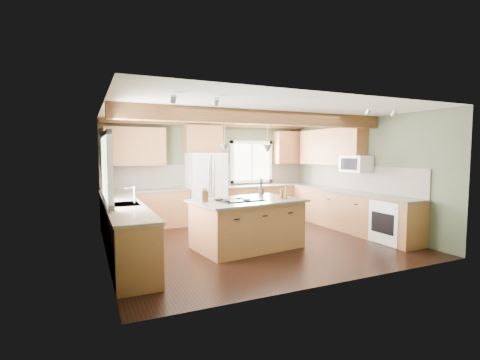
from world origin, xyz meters
name	(u,v)px	position (x,y,z in m)	size (l,w,h in m)	color
floor	(254,241)	(0.00, 0.00, 0.00)	(5.60, 5.60, 0.00)	black
ceiling	(254,112)	(0.00, 0.00, 2.60)	(5.60, 5.60, 0.00)	silver
wall_back	(212,172)	(0.00, 2.50, 1.30)	(5.60, 5.60, 0.00)	#4A543B
wall_left	(105,183)	(-2.80, 0.00, 1.30)	(5.00, 5.00, 0.00)	#4A543B
wall_right	(361,174)	(2.80, 0.00, 1.30)	(5.00, 5.00, 0.00)	#4A543B
ceiling_beam	(262,118)	(0.00, -0.33, 2.47)	(5.55, 0.26, 0.26)	#4E2816
soffit_trim	(213,124)	(0.00, 2.40, 2.54)	(5.55, 0.20, 0.10)	#4E2816
backsplash_back	(212,175)	(0.00, 2.48, 1.21)	(5.58, 0.03, 0.58)	brown
backsplash_right	(359,178)	(2.78, 0.05, 1.21)	(0.03, 3.70, 0.58)	brown
base_cab_back_left	(146,210)	(-1.79, 2.20, 0.44)	(2.02, 0.60, 0.88)	brown
counter_back_left	(146,191)	(-1.79, 2.20, 0.90)	(2.06, 0.64, 0.04)	#474034
base_cab_back_right	(267,202)	(1.49, 2.20, 0.44)	(2.62, 0.60, 0.88)	brown
counter_back_right	(267,185)	(1.49, 2.20, 0.90)	(2.66, 0.64, 0.04)	#474034
base_cab_left	(125,231)	(-2.50, 0.05, 0.44)	(0.60, 3.70, 0.88)	brown
counter_left	(124,205)	(-2.50, 0.05, 0.90)	(0.64, 3.74, 0.04)	#474034
base_cab_right	(349,211)	(2.50, 0.05, 0.44)	(0.60, 3.70, 0.88)	brown
counter_right	(349,192)	(2.50, 0.05, 0.90)	(0.64, 3.74, 0.04)	#474034
upper_cab_back_left	(135,147)	(-1.99, 2.33, 1.95)	(1.40, 0.35, 0.90)	brown
upper_cab_over_fridge	(203,139)	(-0.30, 2.33, 2.15)	(0.96, 0.35, 0.70)	brown
upper_cab_right	(331,147)	(2.62, 0.90, 1.95)	(0.35, 2.20, 0.90)	brown
upper_cab_back_corner	(290,148)	(2.30, 2.33, 1.95)	(0.90, 0.35, 0.90)	brown
window_left	(106,168)	(-2.78, 0.05, 1.55)	(0.04, 1.60, 1.05)	white
window_back	(251,162)	(1.15, 2.48, 1.55)	(1.10, 0.04, 1.00)	white
sink	(124,205)	(-2.50, 0.05, 0.91)	(0.50, 0.65, 0.03)	#262628
faucet	(134,196)	(-2.32, 0.05, 1.05)	(0.02, 0.02, 0.28)	#B2B2B7
dishwasher	(135,251)	(-2.49, -1.25, 0.43)	(0.60, 0.60, 0.84)	white
oven	(394,222)	(2.49, -1.25, 0.43)	(0.60, 0.72, 0.84)	white
microwave	(356,164)	(2.58, -0.05, 1.55)	(0.40, 0.70, 0.38)	white
pendant_left	(225,149)	(-0.78, -0.39, 1.88)	(0.18, 0.18, 0.16)	#B2B2B7
pendant_right	(268,149)	(0.16, -0.26, 1.88)	(0.18, 0.18, 0.16)	#B2B2B7
refrigerator	(206,188)	(-0.30, 2.12, 0.90)	(0.90, 0.74, 1.80)	white
island	(247,225)	(-0.31, -0.33, 0.44)	(1.90, 1.16, 0.88)	brown
island_top	(247,201)	(-0.31, -0.33, 0.90)	(2.03, 1.29, 0.04)	#474034
cooktop	(240,200)	(-0.47, -0.35, 0.93)	(0.82, 0.55, 0.02)	black
knife_block	(205,196)	(-1.14, -0.28, 1.02)	(0.12, 0.09, 0.20)	brown
utensil_crock	(261,191)	(0.26, 0.18, 1.00)	(0.12, 0.12, 0.16)	#3C3330
bottle_tray	(284,193)	(0.42, -0.46, 1.02)	(0.23, 0.23, 0.21)	brown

